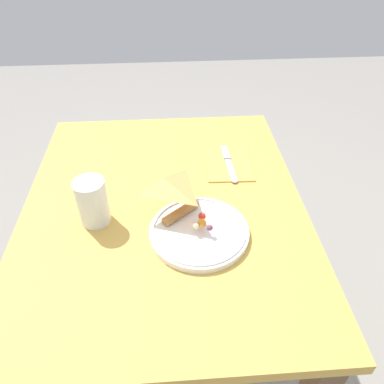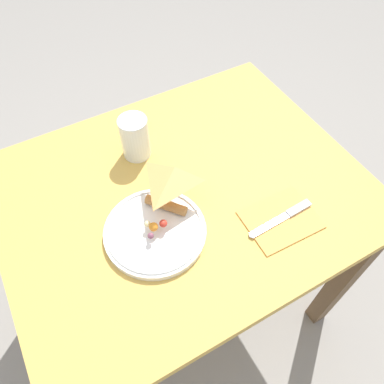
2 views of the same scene
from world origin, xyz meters
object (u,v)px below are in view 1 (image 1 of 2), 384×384
Objects in this scene: butter_knife at (228,161)px; milk_glass at (93,204)px; plate_pizza at (198,229)px; napkin_folded at (229,164)px; dining_table at (166,236)px.

milk_glass is at bearing -61.51° from butter_knife.
plate_pizza reaches higher than napkin_folded.
napkin_folded is at bearing 157.40° from plate_pizza.
napkin_folded is (-0.21, 0.37, -0.05)m from milk_glass.
milk_glass is at bearing -73.56° from dining_table.
milk_glass is 0.66× the size of butter_knife.
plate_pizza is 0.30m from napkin_folded.
milk_glass is 0.70× the size of napkin_folded.
milk_glass reaches higher than plate_pizza.
milk_glass reaches higher than napkin_folded.
plate_pizza is 0.27m from milk_glass.
milk_glass is (-0.07, -0.25, 0.04)m from plate_pizza.
plate_pizza is 1.38× the size of napkin_folded.
milk_glass is (0.05, -0.17, 0.18)m from dining_table.
butter_knife reaches higher than dining_table.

